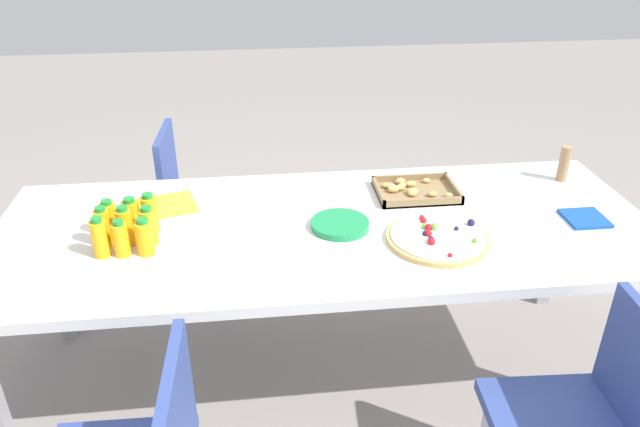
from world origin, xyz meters
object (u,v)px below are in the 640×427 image
(chair_far_left, at_px, (194,194))
(napkin_stack, at_px, (585,218))
(chair_near_right, at_px, (589,416))
(paper_folder, at_px, (162,206))
(juice_bottle_0, at_px, (100,238))
(juice_bottle_3, at_px, (103,227))
(juice_bottle_5, at_px, (149,226))
(snack_tray, at_px, (414,191))
(juice_bottle_7, at_px, (132,216))
(juice_bottle_6, at_px, (109,219))
(juice_bottle_8, at_px, (150,214))
(juice_bottle_4, at_px, (125,227))
(plate_stack, at_px, (340,224))
(fruit_pizza, at_px, (438,237))
(juice_bottle_2, at_px, (145,237))
(juice_bottle_1, at_px, (121,239))
(cardboard_tube, at_px, (564,164))
(party_table, at_px, (326,238))

(chair_far_left, relative_size, napkin_stack, 5.53)
(chair_near_right, relative_size, paper_folder, 3.19)
(juice_bottle_0, distance_m, juice_bottle_3, 0.07)
(juice_bottle_3, distance_m, juice_bottle_5, 0.15)
(chair_near_right, xyz_separation_m, snack_tray, (-0.27, 1.01, 0.24))
(chair_near_right, bearing_deg, snack_tray, 18.30)
(chair_near_right, height_order, juice_bottle_5, juice_bottle_5)
(juice_bottle_3, distance_m, juice_bottle_7, 0.11)
(juice_bottle_6, bearing_deg, juice_bottle_8, 2.53)
(juice_bottle_4, bearing_deg, juice_bottle_3, 173.86)
(snack_tray, relative_size, napkin_stack, 2.17)
(juice_bottle_7, height_order, plate_stack, juice_bottle_7)
(juice_bottle_4, height_order, fruit_pizza, juice_bottle_4)
(juice_bottle_2, distance_m, napkin_stack, 1.61)
(juice_bottle_3, xyz_separation_m, napkin_stack, (1.76, -0.02, -0.06))
(chair_near_right, distance_m, juice_bottle_2, 1.48)
(juice_bottle_6, xyz_separation_m, plate_stack, (0.83, -0.05, -0.05))
(juice_bottle_1, relative_size, juice_bottle_2, 1.00)
(napkin_stack, distance_m, paper_folder, 1.62)
(juice_bottle_8, distance_m, snack_tray, 1.04)
(juice_bottle_6, height_order, napkin_stack, juice_bottle_6)
(juice_bottle_4, relative_size, cardboard_tube, 0.98)
(juice_bottle_1, bearing_deg, paper_folder, 75.76)
(juice_bottle_7, bearing_deg, juice_bottle_2, -66.21)
(chair_near_right, relative_size, fruit_pizza, 2.27)
(juice_bottle_0, relative_size, plate_stack, 0.68)
(chair_far_left, bearing_deg, plate_stack, 39.42)
(juice_bottle_3, bearing_deg, chair_near_right, -27.05)
(chair_near_right, xyz_separation_m, plate_stack, (-0.61, 0.76, 0.24))
(party_table, xyz_separation_m, napkin_stack, (0.97, -0.07, 0.06))
(snack_tray, distance_m, napkin_stack, 0.65)
(chair_near_right, relative_size, juice_bottle_5, 5.76)
(juice_bottle_1, xyz_separation_m, cardboard_tube, (1.76, 0.40, 0.01))
(party_table, distance_m, juice_bottle_0, 0.80)
(juice_bottle_3, xyz_separation_m, cardboard_tube, (1.83, 0.32, 0.01))
(plate_stack, bearing_deg, juice_bottle_2, -171.60)
(juice_bottle_6, xyz_separation_m, paper_folder, (0.15, 0.19, -0.06))
(chair_far_left, bearing_deg, juice_bottle_0, -10.96)
(juice_bottle_7, relative_size, fruit_pizza, 0.38)
(juice_bottle_5, relative_size, plate_stack, 0.67)
(juice_bottle_8, bearing_deg, juice_bottle_7, -179.44)
(juice_bottle_0, bearing_deg, juice_bottle_4, 42.59)
(cardboard_tube, bearing_deg, fruit_pizza, -147.28)
(napkin_stack, bearing_deg, juice_bottle_7, 176.59)
(juice_bottle_5, relative_size, fruit_pizza, 0.39)
(juice_bottle_0, relative_size, juice_bottle_2, 1.09)
(juice_bottle_8, bearing_deg, juice_bottle_5, -86.37)
(juice_bottle_3, distance_m, snack_tray, 1.20)
(chair_far_left, height_order, plate_stack, chair_far_left)
(juice_bottle_8, bearing_deg, party_table, -2.62)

